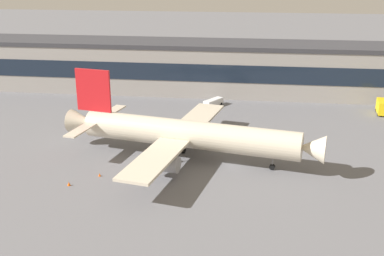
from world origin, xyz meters
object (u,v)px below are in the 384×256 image
Objects in this scene: traffic_cone_0 at (100,175)px; belt_loader at (214,102)px; stair_truck at (382,106)px; airliner at (185,134)px; traffic_cone_1 at (69,184)px.

belt_loader is at bearing 70.68° from traffic_cone_0.
stair_truck reaches higher than traffic_cone_0.
stair_truck is 10.56× the size of traffic_cone_0.
airliner is 8.28× the size of stair_truck.
airliner is 23.69m from traffic_cone_1.
belt_loader reaches higher than traffic_cone_1.
belt_loader is at bearing 68.20° from traffic_cone_1.
airliner is at bearing 38.99° from traffic_cone_1.
traffic_cone_0 is (-16.37, -46.69, -0.86)m from belt_loader.
stair_truck is at bearing 37.93° from airliner.
traffic_cone_0 is (-59.35, -45.59, -1.68)m from stair_truck.
traffic_cone_0 is 5.94m from traffic_cone_1.
belt_loader is (2.38, 36.45, -3.95)m from airliner.
stair_truck is 9.03× the size of traffic_cone_1.
traffic_cone_0 is 0.86× the size of traffic_cone_1.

